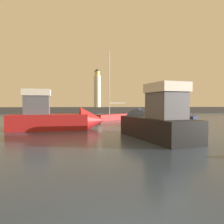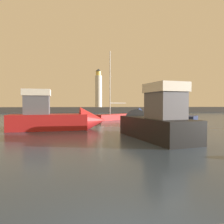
{
  "view_description": "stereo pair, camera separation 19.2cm",
  "coord_description": "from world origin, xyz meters",
  "px_view_note": "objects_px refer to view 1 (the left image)",
  "views": [
    {
      "loc": [
        -0.99,
        -2.58,
        2.38
      ],
      "look_at": [
        1.83,
        19.42,
        1.59
      ],
      "focal_mm": 34.25,
      "sensor_mm": 36.0,
      "label": 1
    },
    {
      "loc": [
        -0.8,
        -2.61,
        2.38
      ],
      "look_at": [
        1.83,
        19.42,
        1.59
      ],
      "focal_mm": 34.25,
      "sensor_mm": 36.0,
      "label": 2
    }
  ],
  "objects_px": {
    "lighthouse": "(97,89)",
    "motorboat_0": "(61,118)",
    "sailboat_moored": "(112,116)",
    "motorboat_2": "(152,118)",
    "motorboat_3": "(150,121)"
  },
  "relations": [
    {
      "from": "motorboat_0",
      "to": "motorboat_2",
      "type": "relative_size",
      "value": 1.06
    },
    {
      "from": "motorboat_0",
      "to": "motorboat_2",
      "type": "bearing_deg",
      "value": 19.16
    },
    {
      "from": "lighthouse",
      "to": "motorboat_0",
      "type": "distance_m",
      "value": 44.8
    },
    {
      "from": "lighthouse",
      "to": "motorboat_2",
      "type": "height_order",
      "value": "lighthouse"
    },
    {
      "from": "lighthouse",
      "to": "motorboat_0",
      "type": "xyz_separation_m",
      "value": [
        -6.08,
        -43.99,
        -5.95
      ]
    },
    {
      "from": "lighthouse",
      "to": "sailboat_moored",
      "type": "xyz_separation_m",
      "value": [
        0.45,
        -32.03,
        -6.54
      ]
    },
    {
      "from": "motorboat_2",
      "to": "motorboat_3",
      "type": "relative_size",
      "value": 0.97
    },
    {
      "from": "lighthouse",
      "to": "sailboat_moored",
      "type": "bearing_deg",
      "value": -89.2
    },
    {
      "from": "motorboat_0",
      "to": "motorboat_2",
      "type": "height_order",
      "value": "motorboat_0"
    },
    {
      "from": "motorboat_3",
      "to": "lighthouse",
      "type": "bearing_deg",
      "value": 91.08
    },
    {
      "from": "lighthouse",
      "to": "motorboat_0",
      "type": "bearing_deg",
      "value": -97.87
    },
    {
      "from": "motorboat_2",
      "to": "motorboat_3",
      "type": "height_order",
      "value": "motorboat_3"
    },
    {
      "from": "motorboat_0",
      "to": "sailboat_moored",
      "type": "height_order",
      "value": "sailboat_moored"
    },
    {
      "from": "motorboat_3",
      "to": "sailboat_moored",
      "type": "distance_m",
      "value": 17.66
    },
    {
      "from": "motorboat_2",
      "to": "lighthouse",
      "type": "bearing_deg",
      "value": 95.69
    }
  ]
}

